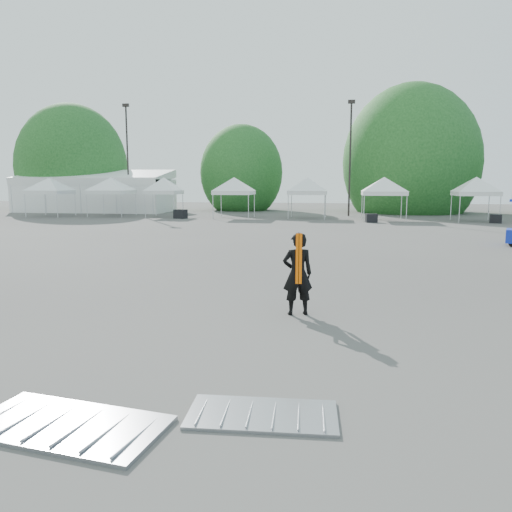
# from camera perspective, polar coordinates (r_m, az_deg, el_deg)

# --- Properties ---
(ground) EXTENTS (120.00, 120.00, 0.00)m
(ground) POSITION_cam_1_polar(r_m,az_deg,el_deg) (12.67, 0.04, -4.88)
(ground) COLOR #474442
(ground) RESTS_ON ground
(marquee) EXTENTS (15.00, 6.25, 4.23)m
(marquee) POSITION_cam_1_polar(r_m,az_deg,el_deg) (52.91, -17.90, 6.99)
(marquee) COLOR white
(marquee) RESTS_ON ground
(light_pole_west) EXTENTS (0.60, 0.25, 10.30)m
(light_pole_west) POSITION_cam_1_polar(r_m,az_deg,el_deg) (50.38, -14.48, 11.40)
(light_pole_west) COLOR black
(light_pole_west) RESTS_ON ground
(light_pole_east) EXTENTS (0.60, 0.25, 9.80)m
(light_pole_east) POSITION_cam_1_polar(r_m,az_deg,el_deg) (44.26, 10.72, 11.64)
(light_pole_east) COLOR black
(light_pole_east) RESTS_ON ground
(tree_far_w) EXTENTS (4.80, 4.80, 7.30)m
(tree_far_w) POSITION_cam_1_polar(r_m,az_deg,el_deg) (57.46, -20.25, 9.52)
(tree_far_w) COLOR #382314
(tree_far_w) RESTS_ON ground
(tree_mid_w) EXTENTS (4.16, 4.16, 6.33)m
(tree_mid_w) POSITION_cam_1_polar(r_m,az_deg,el_deg) (53.12, -1.67, 9.50)
(tree_mid_w) COLOR #382314
(tree_mid_w) RESTS_ON ground
(tree_mid_e) EXTENTS (5.12, 5.12, 7.79)m
(tree_mid_e) POSITION_cam_1_polar(r_m,az_deg,el_deg) (51.69, 17.27, 10.17)
(tree_mid_e) COLOR #382314
(tree_mid_e) RESTS_ON ground
(tent_a) EXTENTS (4.42, 4.42, 3.88)m
(tent_a) POSITION_cam_1_polar(r_m,az_deg,el_deg) (46.85, -22.53, 7.95)
(tent_a) COLOR silver
(tent_a) RESTS_ON ground
(tent_b) EXTENTS (4.65, 4.65, 3.88)m
(tent_b) POSITION_cam_1_polar(r_m,az_deg,el_deg) (45.41, -16.23, 8.26)
(tent_b) COLOR silver
(tent_b) RESTS_ON ground
(tent_c) EXTENTS (3.79, 3.79, 3.88)m
(tent_c) POSITION_cam_1_polar(r_m,az_deg,el_deg) (43.38, -10.49, 8.46)
(tent_c) COLOR silver
(tent_c) RESTS_ON ground
(tent_d) EXTENTS (4.36, 4.36, 3.88)m
(tent_d) POSITION_cam_1_polar(r_m,az_deg,el_deg) (41.16, -2.52, 8.60)
(tent_d) COLOR silver
(tent_d) RESTS_ON ground
(tent_e) EXTENTS (4.35, 4.35, 3.88)m
(tent_e) POSITION_cam_1_polar(r_m,az_deg,el_deg) (41.19, 5.94, 8.57)
(tent_e) COLOR silver
(tent_e) RESTS_ON ground
(tent_f) EXTENTS (4.67, 4.67, 3.88)m
(tent_f) POSITION_cam_1_polar(r_m,az_deg,el_deg) (40.11, 14.45, 8.35)
(tent_f) COLOR silver
(tent_f) RESTS_ON ground
(tent_g) EXTENTS (4.22, 4.22, 3.88)m
(tent_g) POSITION_cam_1_polar(r_m,az_deg,el_deg) (41.08, 23.87, 7.90)
(tent_g) COLOR silver
(tent_g) RESTS_ON ground
(man) EXTENTS (0.76, 0.61, 1.84)m
(man) POSITION_cam_1_polar(r_m,az_deg,el_deg) (11.02, 4.77, -2.04)
(man) COLOR black
(man) RESTS_ON ground
(barrier_left) EXTENTS (2.49, 1.50, 0.07)m
(barrier_left) POSITION_cam_1_polar(r_m,az_deg,el_deg) (6.70, -20.78, -17.59)
(barrier_left) COLOR #9B9DA2
(barrier_left) RESTS_ON ground
(barrier_mid) EXTENTS (1.92, 1.04, 0.06)m
(barrier_mid) POSITION_cam_1_polar(r_m,az_deg,el_deg) (6.57, 0.73, -17.60)
(barrier_mid) COLOR #9B9DA2
(barrier_mid) RESTS_ON ground
(crate_west) EXTENTS (1.11, 0.97, 0.73)m
(crate_west) POSITION_cam_1_polar(r_m,az_deg,el_deg) (41.23, -8.63, 4.77)
(crate_west) COLOR black
(crate_west) RESTS_ON ground
(crate_mid) EXTENTS (0.90, 0.74, 0.63)m
(crate_mid) POSITION_cam_1_polar(r_m,az_deg,el_deg) (37.69, 13.04, 4.24)
(crate_mid) COLOR black
(crate_mid) RESTS_ON ground
(crate_east) EXTENTS (0.95, 0.84, 0.63)m
(crate_east) POSITION_cam_1_polar(r_m,az_deg,el_deg) (39.99, 25.72, 3.85)
(crate_east) COLOR black
(crate_east) RESTS_ON ground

